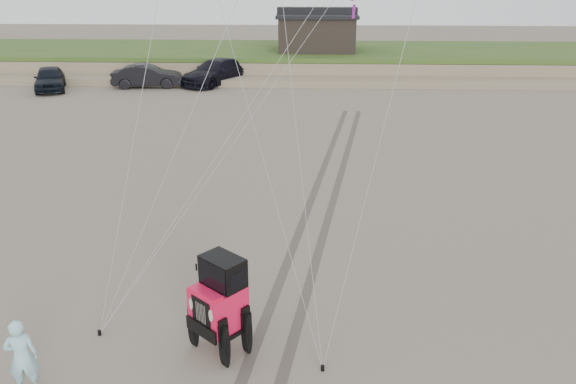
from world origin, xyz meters
name	(u,v)px	position (x,y,z in m)	size (l,w,h in m)	color
ground	(231,352)	(0.00, 0.00, 0.00)	(160.00, 160.00, 0.00)	#6B6054
dune_ridge	(292,60)	(0.00, 37.50, 0.82)	(160.00, 14.25, 1.73)	#7A6B54
cabin	(317,31)	(2.00, 37.00, 3.24)	(6.40, 5.40, 3.35)	black
truck_a	(50,78)	(-16.57, 28.31, 0.81)	(1.91, 4.76, 1.62)	black
truck_b	(147,76)	(-10.06, 29.62, 0.80)	(1.70, 4.89, 1.61)	black
truck_c	(216,72)	(-5.35, 31.06, 0.89)	(2.48, 6.11, 1.77)	black
jeep	(219,315)	(-0.24, 0.09, 0.88)	(2.05, 4.75, 1.77)	#F41442
man	(22,357)	(-3.85, -1.40, 0.82)	(0.60, 0.39, 1.65)	#92D1E1
stake_main	(100,333)	(-3.10, 0.48, 0.06)	(0.08, 0.08, 0.12)	black
stake_aux	(323,368)	(1.99, -0.53, 0.06)	(0.08, 0.08, 0.12)	black
tire_tracks	(319,209)	(2.00, 8.00, 0.00)	(5.22, 29.74, 0.01)	#4C443D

